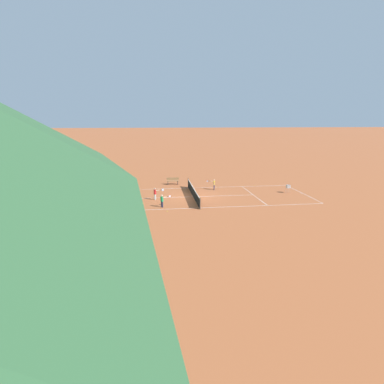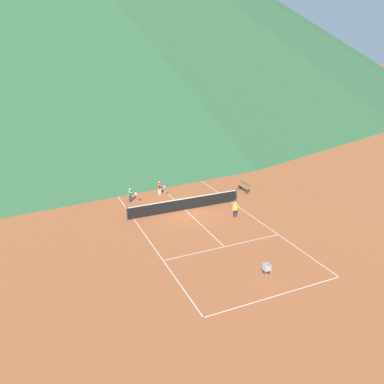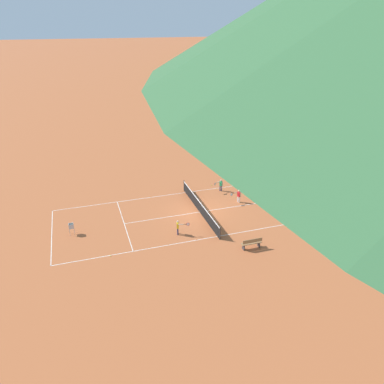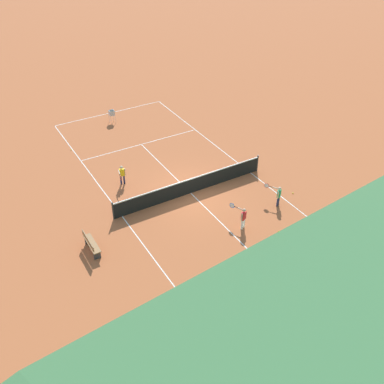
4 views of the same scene
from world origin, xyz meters
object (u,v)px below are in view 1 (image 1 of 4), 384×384
at_px(player_near_baseline, 155,193).
at_px(tennis_net, 193,192).
at_px(player_far_baseline, 162,200).
at_px(tennis_ball_alley_left, 143,203).
at_px(ball_hopper, 288,187).
at_px(tennis_ball_far_corner, 255,186).
at_px(player_far_service, 98,192).
at_px(courtside_bench, 173,181).
at_px(player_near_service, 214,184).
at_px(tennis_ball_service_box, 167,211).
at_px(tennis_ball_by_net_right, 94,193).

bearing_deg(player_near_baseline, tennis_net, -79.82).
distance_m(player_far_baseline, tennis_ball_alley_left, 2.35).
bearing_deg(ball_hopper, tennis_ball_far_corner, 32.09).
distance_m(tennis_net, tennis_ball_far_corner, 9.04).
bearing_deg(tennis_ball_far_corner, player_far_service, 101.83).
bearing_deg(courtside_bench, ball_hopper, -116.31).
bearing_deg(tennis_net, courtside_bench, 15.03).
relative_size(player_far_service, tennis_ball_far_corner, 18.11).
bearing_deg(player_near_service, tennis_net, 136.83).
relative_size(ball_hopper, courtside_bench, 0.59).
relative_size(player_near_baseline, courtside_bench, 0.80).
bearing_deg(player_far_baseline, player_near_service, -43.46).
relative_size(player_near_baseline, tennis_ball_service_box, 18.23).
bearing_deg(tennis_ball_by_net_right, player_far_baseline, -130.06).
distance_m(player_far_baseline, player_near_baseline, 2.78).
height_order(player_far_baseline, player_near_baseline, player_near_baseline).
relative_size(player_far_service, ball_hopper, 1.34).
height_order(tennis_net, player_near_baseline, player_near_baseline).
height_order(tennis_ball_by_net_right, courtside_bench, courtside_bench).
xyz_separation_m(tennis_net, courtside_bench, (6.34, 1.70, -0.05)).
bearing_deg(player_far_baseline, courtside_bench, -9.05).
bearing_deg(tennis_ball_alley_left, tennis_net, -67.96).
distance_m(tennis_ball_service_box, tennis_ball_by_net_right, 10.59).
relative_size(player_far_service, tennis_ball_service_box, 18.11).
relative_size(player_far_service, tennis_ball_alley_left, 18.11).
height_order(player_far_service, tennis_ball_far_corner, player_far_service).
distance_m(tennis_ball_far_corner, courtside_bench, 9.94).
relative_size(tennis_net, player_far_service, 7.68).
xyz_separation_m(tennis_net, tennis_ball_by_net_right, (2.61, 10.42, -0.47)).
bearing_deg(player_far_baseline, ball_hopper, -74.57).
xyz_separation_m(player_far_baseline, tennis_ball_service_box, (-1.44, -0.35, -0.65)).
height_order(tennis_net, player_far_baseline, player_far_baseline).
distance_m(tennis_net, player_far_baseline, 4.72).
xyz_separation_m(tennis_net, player_far_service, (0.50, 9.63, 0.20)).
bearing_deg(tennis_ball_by_net_right, tennis_net, -104.08).
distance_m(player_near_service, tennis_ball_alley_left, 9.24).
relative_size(player_near_baseline, tennis_ball_by_net_right, 18.23).
bearing_deg(tennis_ball_far_corner, ball_hopper, -147.91).
bearing_deg(player_near_baseline, tennis_ball_alley_left, 138.34).
bearing_deg(tennis_ball_far_corner, player_near_service, 103.90).
distance_m(player_far_service, tennis_ball_alley_left, 5.27).
distance_m(player_far_baseline, tennis_ball_service_box, 1.62).
bearing_deg(player_near_service, ball_hopper, -108.18).
xyz_separation_m(tennis_ball_by_net_right, ball_hopper, (-2.25, -20.81, 0.62)).
bearing_deg(player_far_service, tennis_ball_by_net_right, 20.51).
bearing_deg(player_far_baseline, tennis_ball_service_box, -166.16).
relative_size(player_near_baseline, tennis_ball_alley_left, 18.23).
bearing_deg(courtside_bench, player_far_baseline, 170.95).
bearing_deg(player_near_service, tennis_ball_far_corner, -76.10).
xyz_separation_m(tennis_net, player_near_baseline, (-0.69, 3.86, 0.20)).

